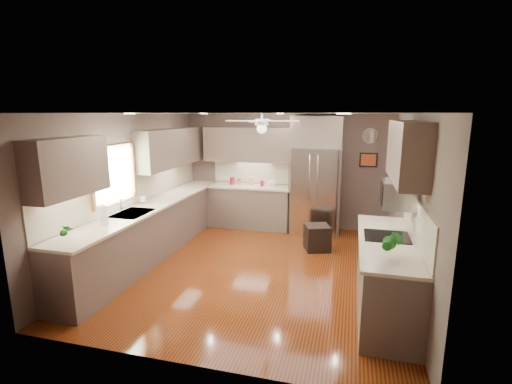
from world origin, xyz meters
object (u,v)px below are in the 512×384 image
at_px(potted_plant_left, 64,231).
at_px(paper_towel, 103,215).
at_px(soap_bottle, 144,198).
at_px(canister_a, 232,181).
at_px(canister_b, 239,182).
at_px(stool, 317,237).
at_px(refrigerator, 315,177).
at_px(canister_d, 262,183).
at_px(canister_c, 252,181).
at_px(microwave, 398,194).
at_px(potted_plant_right, 393,242).
at_px(bowl, 272,185).

bearing_deg(potted_plant_left, paper_towel, 89.12).
bearing_deg(soap_bottle, potted_plant_left, -86.66).
height_order(canister_a, canister_b, canister_a).
distance_m(canister_a, stool, 2.43).
xyz_separation_m(soap_bottle, refrigerator, (2.78, 2.04, 0.16)).
xyz_separation_m(canister_d, stool, (1.33, -1.11, -0.76)).
distance_m(soap_bottle, refrigerator, 3.46).
relative_size(potted_plant_left, paper_towel, 0.88).
xyz_separation_m(canister_a, canister_c, (0.44, 0.03, 0.01)).
xyz_separation_m(microwave, stool, (-1.16, 1.66, -1.24)).
relative_size(soap_bottle, stool, 0.33).
xyz_separation_m(canister_b, canister_d, (0.52, 0.01, -0.01)).
height_order(canister_c, soap_bottle, soap_bottle).
bearing_deg(canister_b, canister_d, 0.77).
bearing_deg(stool, canister_a, 150.98).
bearing_deg(canister_a, paper_towel, -103.32).
bearing_deg(canister_a, potted_plant_right, -50.09).
height_order(canister_a, canister_c, canister_c).
bearing_deg(canister_d, bowl, -4.11).
xyz_separation_m(soap_bottle, stool, (2.95, 0.99, -0.79)).
xyz_separation_m(soap_bottle, potted_plant_right, (3.99, -1.54, 0.08)).
xyz_separation_m(canister_d, refrigerator, (1.16, -0.06, 0.19)).
relative_size(soap_bottle, bowl, 0.83).
relative_size(refrigerator, microwave, 4.45).
xyz_separation_m(refrigerator, microwave, (1.33, -2.71, 0.29)).
height_order(potted_plant_left, microwave, microwave).
bearing_deg(potted_plant_left, refrigerator, 56.72).
bearing_deg(paper_towel, canister_c, 70.11).
bearing_deg(canister_d, canister_b, -179.23).
height_order(canister_d, refrigerator, refrigerator).
relative_size(potted_plant_right, refrigerator, 0.14).
bearing_deg(microwave, paper_towel, -170.98).
distance_m(bowl, microwave, 3.60).
bearing_deg(canister_c, bowl, -6.82).
xyz_separation_m(canister_a, paper_towel, (-0.81, -3.41, 0.06)).
bearing_deg(soap_bottle, bowl, 48.52).
height_order(microwave, paper_towel, microwave).
relative_size(canister_a, bowl, 0.79).
bearing_deg(potted_plant_left, stool, 46.71).
bearing_deg(stool, paper_towel, -140.98).
height_order(potted_plant_left, refrigerator, refrigerator).
height_order(canister_a, soap_bottle, soap_bottle).
bearing_deg(soap_bottle, stool, 18.54).
xyz_separation_m(bowl, microwave, (2.27, -2.75, 0.51)).
bearing_deg(soap_bottle, microwave, -9.20).
xyz_separation_m(canister_c, paper_towel, (-1.24, -3.44, 0.05)).
height_order(microwave, stool, microwave).
height_order(bowl, refrigerator, refrigerator).
bearing_deg(stool, soap_bottle, -161.46).
bearing_deg(potted_plant_right, canister_d, 123.04).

